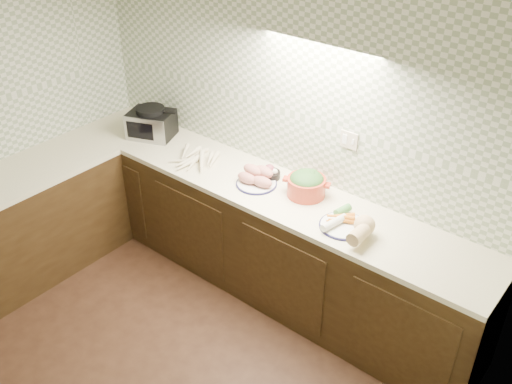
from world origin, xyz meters
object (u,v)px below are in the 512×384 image
Objects in this scene: sweet_potato_plate at (257,178)px; onion_bowl at (271,173)px; parsnip_pile at (199,158)px; dutch_oven at (306,184)px; veg_plate at (354,224)px; toaster_oven at (151,123)px.

onion_bowl is at bearing 80.02° from sweet_potato_plate.
sweet_potato_plate is at bearing 2.91° from parsnip_pile.
veg_plate is at bearing -39.71° from dutch_oven.
parsnip_pile is at bearing -29.04° from toaster_oven.
dutch_oven reaches higher than veg_plate.
dutch_oven reaches higher than parsnip_pile.
onion_bowl is at bearing 15.64° from parsnip_pile.
dutch_oven is (0.34, -0.03, 0.05)m from onion_bowl.
sweet_potato_plate is at bearing 176.37° from veg_plate.
onion_bowl is at bearing 167.16° from veg_plate.
veg_plate is at bearing -1.04° from parsnip_pile.
veg_plate is at bearing -3.63° from sweet_potato_plate.
parsnip_pile is 1.00× the size of dutch_oven.
dutch_oven reaches higher than sweet_potato_plate.
onion_bowl is (1.20, 0.09, -0.08)m from toaster_oven.
dutch_oven is (0.36, 0.10, 0.04)m from sweet_potato_plate.
onion_bowl is 0.40× the size of dutch_oven.
sweet_potato_plate is at bearing -99.98° from onion_bowl.
toaster_oven is 2.02m from veg_plate.
toaster_oven reaches higher than dutch_oven.
toaster_oven reaches higher than parsnip_pile.
veg_plate is (0.85, -0.05, 0.00)m from sweet_potato_plate.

